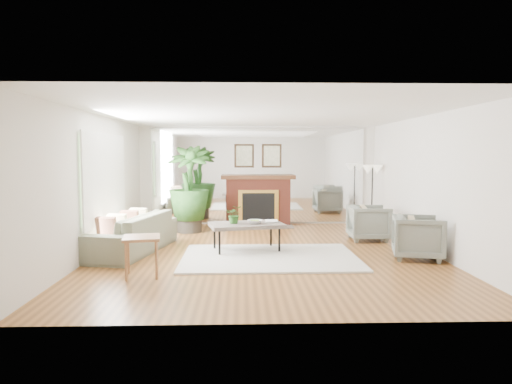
{
  "coord_description": "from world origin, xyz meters",
  "views": [
    {
      "loc": [
        -0.41,
        -8.16,
        1.77
      ],
      "look_at": [
        -0.14,
        0.6,
        1.06
      ],
      "focal_mm": 32.0,
      "sensor_mm": 36.0,
      "label": 1
    }
  ],
  "objects_px": {
    "fireplace": "(258,199)",
    "sofa": "(130,233)",
    "potted_ficus": "(189,186)",
    "armchair_front": "(418,237)",
    "floor_lamp": "(372,174)",
    "armchair_back": "(369,223)",
    "coffee_table": "(246,226)",
    "side_table": "(142,243)"
  },
  "relations": [
    {
      "from": "sofa",
      "to": "armchair_front",
      "type": "relative_size",
      "value": 2.91
    },
    {
      "from": "fireplace",
      "to": "sofa",
      "type": "bearing_deg",
      "value": -128.24
    },
    {
      "from": "sofa",
      "to": "armchair_front",
      "type": "xyz_separation_m",
      "value": [
        5.05,
        -0.71,
        0.02
      ]
    },
    {
      "from": "sofa",
      "to": "armchair_front",
      "type": "distance_m",
      "value": 5.1
    },
    {
      "from": "armchair_back",
      "to": "potted_ficus",
      "type": "bearing_deg",
      "value": 75.85
    },
    {
      "from": "fireplace",
      "to": "side_table",
      "type": "xyz_separation_m",
      "value": [
        -1.87,
        -4.82,
        -0.16
      ]
    },
    {
      "from": "side_table",
      "to": "armchair_back",
      "type": "bearing_deg",
      "value": 33.58
    },
    {
      "from": "potted_ficus",
      "to": "coffee_table",
      "type": "bearing_deg",
      "value": -59.29
    },
    {
      "from": "armchair_front",
      "to": "floor_lamp",
      "type": "relative_size",
      "value": 0.53
    },
    {
      "from": "sofa",
      "to": "armchair_front",
      "type": "height_order",
      "value": "armchair_front"
    },
    {
      "from": "sofa",
      "to": "potted_ficus",
      "type": "bearing_deg",
      "value": 170.56
    },
    {
      "from": "side_table",
      "to": "potted_ficus",
      "type": "distance_m",
      "value": 3.9
    },
    {
      "from": "coffee_table",
      "to": "armchair_front",
      "type": "height_order",
      "value": "armchair_front"
    },
    {
      "from": "fireplace",
      "to": "armchair_front",
      "type": "height_order",
      "value": "fireplace"
    },
    {
      "from": "fireplace",
      "to": "sofa",
      "type": "xyz_separation_m",
      "value": [
        -2.45,
        -3.11,
        -0.31
      ]
    },
    {
      "from": "armchair_back",
      "to": "floor_lamp",
      "type": "xyz_separation_m",
      "value": [
        0.47,
        1.44,
        0.94
      ]
    },
    {
      "from": "armchair_back",
      "to": "potted_ficus",
      "type": "xyz_separation_m",
      "value": [
        -3.85,
        1.13,
        0.7
      ]
    },
    {
      "from": "sofa",
      "to": "potted_ficus",
      "type": "distance_m",
      "value": 2.4
    },
    {
      "from": "sofa",
      "to": "potted_ficus",
      "type": "relative_size",
      "value": 1.2
    },
    {
      "from": "armchair_back",
      "to": "armchair_front",
      "type": "relative_size",
      "value": 0.98
    },
    {
      "from": "fireplace",
      "to": "side_table",
      "type": "distance_m",
      "value": 5.18
    },
    {
      "from": "fireplace",
      "to": "armchair_front",
      "type": "xyz_separation_m",
      "value": [
        2.6,
        -3.82,
        -0.29
      ]
    },
    {
      "from": "coffee_table",
      "to": "side_table",
      "type": "height_order",
      "value": "side_table"
    },
    {
      "from": "armchair_front",
      "to": "potted_ficus",
      "type": "height_order",
      "value": "potted_ficus"
    },
    {
      "from": "side_table",
      "to": "potted_ficus",
      "type": "bearing_deg",
      "value": 86.39
    },
    {
      "from": "coffee_table",
      "to": "side_table",
      "type": "bearing_deg",
      "value": -132.68
    },
    {
      "from": "potted_ficus",
      "to": "side_table",
      "type": "bearing_deg",
      "value": -93.61
    },
    {
      "from": "coffee_table",
      "to": "armchair_front",
      "type": "distance_m",
      "value": 3.0
    },
    {
      "from": "fireplace",
      "to": "coffee_table",
      "type": "xyz_separation_m",
      "value": [
        -0.33,
        -3.15,
        -0.18
      ]
    },
    {
      "from": "potted_ficus",
      "to": "floor_lamp",
      "type": "bearing_deg",
      "value": 4.01
    },
    {
      "from": "sofa",
      "to": "armchair_back",
      "type": "height_order",
      "value": "armchair_back"
    },
    {
      "from": "sofa",
      "to": "armchair_back",
      "type": "bearing_deg",
      "value": 113.77
    },
    {
      "from": "sofa",
      "to": "floor_lamp",
      "type": "bearing_deg",
      "value": 127.03
    },
    {
      "from": "armchair_back",
      "to": "armchair_front",
      "type": "height_order",
      "value": "armchair_front"
    },
    {
      "from": "coffee_table",
      "to": "armchair_back",
      "type": "xyz_separation_m",
      "value": [
        2.56,
        1.05,
        -0.12
      ]
    },
    {
      "from": "armchair_front",
      "to": "armchair_back",
      "type": "bearing_deg",
      "value": 26.91
    },
    {
      "from": "fireplace",
      "to": "coffee_table",
      "type": "bearing_deg",
      "value": -95.92
    },
    {
      "from": "armchair_front",
      "to": "potted_ficus",
      "type": "distance_m",
      "value": 5.15
    },
    {
      "from": "fireplace",
      "to": "floor_lamp",
      "type": "height_order",
      "value": "fireplace"
    },
    {
      "from": "side_table",
      "to": "floor_lamp",
      "type": "bearing_deg",
      "value": 42.32
    },
    {
      "from": "fireplace",
      "to": "armchair_back",
      "type": "distance_m",
      "value": 3.08
    },
    {
      "from": "fireplace",
      "to": "armchair_front",
      "type": "relative_size",
      "value": 2.5
    }
  ]
}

